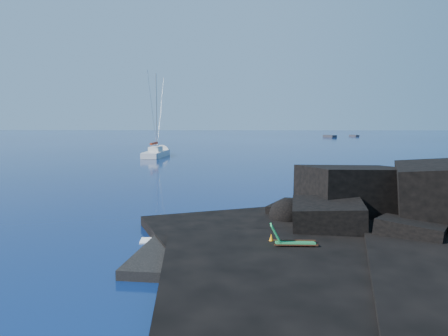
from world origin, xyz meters
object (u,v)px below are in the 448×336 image
object	(u,v)px
sunbather	(227,235)
distant_boat_b	(354,137)
sailboat	(156,157)
deck_chair	(295,237)
distant_boat_a	(330,137)
marker_cone	(271,241)

from	to	relation	value
sunbather	distant_boat_b	world-z (taller)	sunbather
sailboat	distant_boat_b	size ratio (longest dim) A/B	3.02
deck_chair	distant_boat_a	xyz separation A→B (m)	(25.82, 115.50, -0.93)
distant_boat_a	sailboat	bearing A→B (deg)	-141.09
distant_boat_b	marker_cone	bearing A→B (deg)	-124.00
sailboat	distant_boat_a	size ratio (longest dim) A/B	2.34
sunbather	marker_cone	distance (m)	2.17
marker_cone	sunbather	bearing A→B (deg)	144.60
sailboat	marker_cone	xyz separation A→B (m)	(12.83, -45.51, 0.62)
distant_boat_a	marker_cone	bearing A→B (deg)	-124.52
sailboat	sunbather	distance (m)	45.62
sunbather	distant_boat_b	xyz separation A→B (m)	(37.22, 119.47, -0.52)
sailboat	distant_boat_a	xyz separation A→B (m)	(39.51, 69.46, 0.00)
sunbather	marker_cone	size ratio (longest dim) A/B	3.28
distant_boat_a	distant_boat_b	bearing A→B (deg)	11.76
sailboat	distant_boat_a	world-z (taller)	sailboat
sailboat	deck_chair	distance (m)	48.04
deck_chair	marker_cone	distance (m)	1.05
sunbather	deck_chair	bearing A→B (deg)	-67.31
marker_cone	distant_boat_a	world-z (taller)	marker_cone
sunbather	distant_boat_a	xyz separation A→B (m)	(28.44, 113.72, -0.52)
deck_chair	marker_cone	size ratio (longest dim) A/B	3.10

